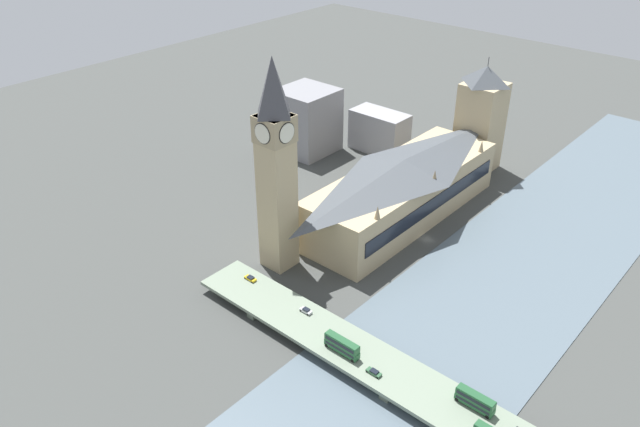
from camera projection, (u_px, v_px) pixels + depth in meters
name	position (u px, v px, depth m)	size (l,w,h in m)	color
ground_plane	(427.00, 239.00, 242.36)	(600.00, 600.00, 0.00)	#424442
river_water	(513.00, 275.00, 221.87)	(59.94, 360.00, 0.30)	slate
parliament_hall	(403.00, 189.00, 251.14)	(30.19, 96.13, 25.88)	tan
clock_tower	(276.00, 163.00, 207.83)	(11.42, 11.42, 77.06)	tan
victoria_tower	(481.00, 119.00, 284.67)	(17.53, 17.53, 53.08)	tan
road_bridge	(399.00, 378.00, 174.29)	(151.87, 16.91, 4.42)	#5D6A59
double_decker_bus_mid	(342.00, 345.00, 180.55)	(11.70, 2.53, 4.97)	#235B33
double_decker_bus_rear	(475.00, 400.00, 162.84)	(10.87, 2.62, 4.66)	#235B33
car_northbound_lead	(374.00, 372.00, 174.15)	(4.54, 1.82, 1.28)	#2D5638
car_southbound_tail	(306.00, 311.00, 197.16)	(4.10, 1.81, 1.46)	silver
car_southbound_extra	(250.00, 278.00, 211.97)	(4.40, 1.88, 1.37)	gold
city_block_west	(379.00, 132.00, 308.60)	(28.28, 14.49, 20.05)	#939399
city_block_center	(307.00, 120.00, 306.15)	(25.54, 25.94, 31.43)	gray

